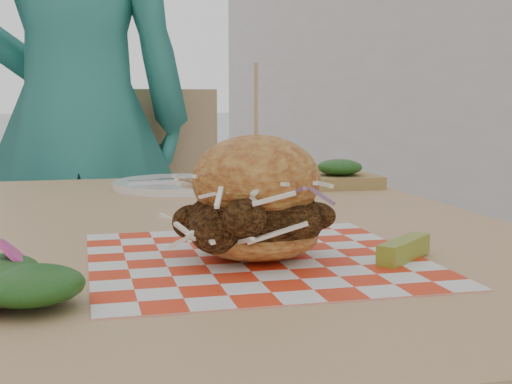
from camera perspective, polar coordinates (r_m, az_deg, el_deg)
diner at (r=1.98m, az=-14.16°, el=5.69°), size 0.65×0.44×1.74m
patio_table at (r=1.03m, az=-2.80°, el=-6.79°), size 0.80×1.20×0.75m
patio_chair at (r=2.04m, az=-8.77°, el=-3.09°), size 0.49×0.50×0.95m
paper_liner at (r=0.79m, az=0.00°, el=-5.34°), size 0.36×0.36×0.00m
sandwich at (r=0.78m, az=0.00°, el=-1.04°), size 0.19×0.19×0.21m
pickle_spear at (r=0.79m, az=11.75°, el=-4.51°), size 0.09×0.08×0.02m
place_setting at (r=1.41m, az=-5.97°, el=0.62°), size 0.27×0.27×0.02m
kraft_tray at (r=1.42m, az=6.68°, el=1.28°), size 0.15×0.12×0.06m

